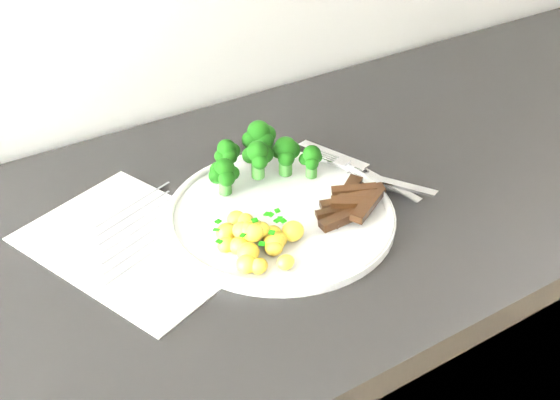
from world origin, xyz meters
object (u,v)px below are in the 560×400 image
Objects in this scene: knife at (373,178)px; potatoes at (256,238)px; broccoli at (259,153)px; fork at (373,175)px; beef_strips at (352,202)px; plate at (280,214)px; recipe_paper at (137,243)px.

potatoes is at bearing -167.85° from knife.
broccoli is 0.16m from fork.
potatoes is 0.21m from fork.
plate is at bearing 153.56° from beef_strips.
broccoli reaches higher than fork.
plate reaches higher than recipe_paper.
plate is (0.18, -0.05, 0.01)m from recipe_paper.
plate is at bearing 177.95° from fork.
recipe_paper is at bearing 170.00° from fork.
potatoes is (-0.06, -0.04, 0.02)m from plate.
broccoli is at bearing 9.60° from recipe_paper.
broccoli is at bearing 76.96° from plate.
potatoes reaches higher than plate.
potatoes reaches higher than beef_strips.
knife is (0.15, 0.00, 0.00)m from plate.
recipe_paper is 0.27m from beef_strips.
beef_strips is 0.59× the size of knife.
plate is 1.58× the size of fork.
fork reaches higher than knife.
fork is at bearing -10.00° from recipe_paper.
knife reaches higher than plate.
fork is (0.21, 0.04, -0.01)m from potatoes.
recipe_paper is 1.74× the size of fork.
knife reaches higher than recipe_paper.
plate is 1.87× the size of broccoli.
potatoes is 0.22m from knife.
beef_strips is at bearing -150.65° from fork.
fork is 0.01m from knife.
fork is at bearing -2.05° from plate.
broccoli reaches higher than potatoes.
recipe_paper is at bearing 160.27° from beef_strips.
recipe_paper is 0.15m from potatoes.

